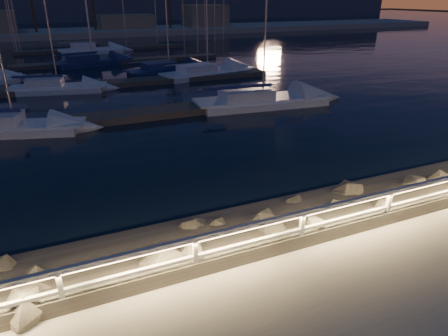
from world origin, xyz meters
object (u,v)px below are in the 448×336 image
Objects in this scene: sailboat_d at (259,100)px; sailboat_g at (167,69)px; sailboat_b at (11,126)px; sailboat_f at (56,87)px; sailboat_l at (205,72)px; sailboat_k at (91,61)px; sailboat_n at (90,50)px; guard_rail at (360,206)px.

sailboat_g is at bearing 104.75° from sailboat_d.
sailboat_g reaches higher than sailboat_b.
sailboat_d is 14.19m from sailboat_g.
sailboat_g is (9.98, 4.12, 0.02)m from sailboat_f.
sailboat_l reaches higher than sailboat_b.
sailboat_k is at bearing 84.97° from sailboat_f.
sailboat_f is at bearing -102.17° from sailboat_n.
sailboat_k is at bearing -95.49° from sailboat_n.
sailboat_d is 32.91m from sailboat_n.
sailboat_f is at bearing 175.32° from sailboat_l.
sailboat_d is at bearing 15.26° from sailboat_b.
sailboat_f is (-7.02, 25.44, -0.96)m from guard_rail.
sailboat_n reaches higher than sailboat_f.
sailboat_l is at bearing 19.39° from sailboat_f.
sailboat_b is at bearing -143.11° from sailboat_g.
sailboat_n is at bearing 90.35° from sailboat_f.
sailboat_d reaches higher than sailboat_l.
sailboat_b is at bearing -155.26° from sailboat_l.
sailboat_b is 10.00m from sailboat_f.
guard_rail is 2.85× the size of sailboat_d.
sailboat_k reaches higher than sailboat_f.
sailboat_f is 0.87× the size of sailboat_g.
sailboat_l is at bearing -69.10° from sailboat_n.
sailboat_l is 22.25m from sailboat_n.
sailboat_l is at bearing -65.07° from sailboat_k.
guard_rail is 3.18× the size of sailboat_n.
sailboat_n is at bearing 94.43° from sailboat_g.
sailboat_g reaches higher than sailboat_f.
sailboat_n reaches higher than sailboat_g.
sailboat_d reaches higher than sailboat_b.
guard_rail is 37.65m from sailboat_k.
sailboat_k is (-8.23, 21.96, -0.01)m from sailboat_d.
sailboat_l reaches higher than sailboat_n.
sailboat_l is at bearing 77.89° from guard_rail.
sailboat_n is (-4.86, 18.13, 0.02)m from sailboat_g.
sailboat_b is (-9.67, 15.81, -0.96)m from guard_rail.
sailboat_g is (-2.25, 14.01, -0.01)m from sailboat_d.
sailboat_d reaches higher than sailboat_k.
sailboat_g is at bearing -67.43° from sailboat_k.
sailboat_d is at bearing -83.83° from sailboat_k.
sailboat_l reaches higher than sailboat_k.
sailboat_l is at bearing -55.28° from sailboat_g.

